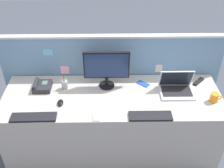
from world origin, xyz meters
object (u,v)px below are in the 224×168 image
at_px(coffee_mug, 214,98).
at_px(cell_phone_blue_case, 143,84).
at_px(desk_phone, 42,86).
at_px(computer_mouse_right_hand, 60,103).
at_px(keyboard_main, 150,116).
at_px(pen_cup, 65,85).
at_px(tv_remote, 198,81).
at_px(cell_phone_silver_slab, 97,115).
at_px(keyboard_spare, 34,117).
at_px(laptop, 176,87).
at_px(desktop_monitor, 107,67).

bearing_deg(coffee_mug, cell_phone_blue_case, 156.06).
height_order(desk_phone, computer_mouse_right_hand, desk_phone).
xyz_separation_m(keyboard_main, coffee_mug, (0.67, 0.22, 0.04)).
xyz_separation_m(pen_cup, cell_phone_blue_case, (0.85, 0.07, -0.05)).
xyz_separation_m(keyboard_main, pen_cup, (-0.86, 0.46, 0.04)).
height_order(cell_phone_blue_case, tv_remote, tv_remote).
distance_m(computer_mouse_right_hand, cell_phone_silver_slab, 0.41).
bearing_deg(keyboard_spare, laptop, 14.47).
height_order(keyboard_spare, tv_remote, keyboard_spare).
bearing_deg(desktop_monitor, keyboard_spare, -143.86).
relative_size(laptop, keyboard_main, 0.85).
xyz_separation_m(desktop_monitor, keyboard_main, (0.42, -0.51, -0.23)).
bearing_deg(cell_phone_silver_slab, keyboard_main, -1.15).
height_order(desktop_monitor, keyboard_spare, desktop_monitor).
bearing_deg(cell_phone_silver_slab, cell_phone_blue_case, 46.87).
bearing_deg(coffee_mug, computer_mouse_right_hand, -179.33).
xyz_separation_m(desk_phone, coffee_mug, (1.78, -0.24, 0.02)).
height_order(laptop, keyboard_main, laptop).
xyz_separation_m(laptop, keyboard_main, (-0.32, -0.40, -0.04)).
bearing_deg(coffee_mug, tv_remote, 101.30).
bearing_deg(desktop_monitor, desk_phone, -176.36).
bearing_deg(keyboard_spare, cell_phone_silver_slab, 1.19).
xyz_separation_m(pen_cup, cell_phone_silver_slab, (0.35, -0.43, -0.05)).
bearing_deg(keyboard_spare, computer_mouse_right_hand, 40.79).
height_order(keyboard_main, computer_mouse_right_hand, computer_mouse_right_hand).
xyz_separation_m(laptop, coffee_mug, (0.35, -0.18, -0.01)).
distance_m(laptop, desk_phone, 1.44).
distance_m(desktop_monitor, tv_remote, 1.05).
relative_size(pen_cup, coffee_mug, 1.61).
bearing_deg(desk_phone, laptop, -2.59).
height_order(tv_remote, coffee_mug, coffee_mug).
relative_size(pen_cup, cell_phone_silver_slab, 1.25).
xyz_separation_m(desktop_monitor, cell_phone_blue_case, (0.40, 0.02, -0.23)).
height_order(computer_mouse_right_hand, tv_remote, computer_mouse_right_hand).
xyz_separation_m(desk_phone, cell_phone_silver_slab, (0.60, -0.44, -0.03)).
height_order(cell_phone_silver_slab, tv_remote, tv_remote).
bearing_deg(cell_phone_silver_slab, laptop, 25.71).
relative_size(computer_mouse_right_hand, cell_phone_blue_case, 0.73).
height_order(cell_phone_silver_slab, cell_phone_blue_case, same).
relative_size(computer_mouse_right_hand, cell_phone_silver_slab, 0.66).
xyz_separation_m(laptop, pen_cup, (-1.19, 0.06, -0.00)).
bearing_deg(cell_phone_silver_slab, computer_mouse_right_hand, 155.82).
relative_size(keyboard_spare, computer_mouse_right_hand, 4.30).
height_order(laptop, desk_phone, laptop).
relative_size(laptop, coffee_mug, 2.96).
height_order(keyboard_spare, cell_phone_silver_slab, keyboard_spare).
bearing_deg(computer_mouse_right_hand, coffee_mug, -2.87).
relative_size(keyboard_spare, cell_phone_silver_slab, 2.83).
height_order(keyboard_spare, cell_phone_blue_case, keyboard_spare).
distance_m(desktop_monitor, cell_phone_blue_case, 0.47).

